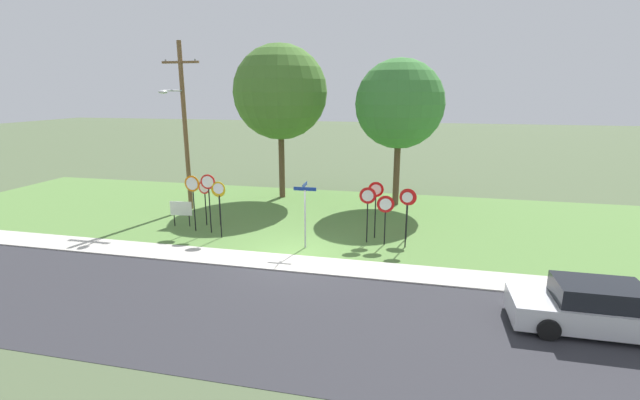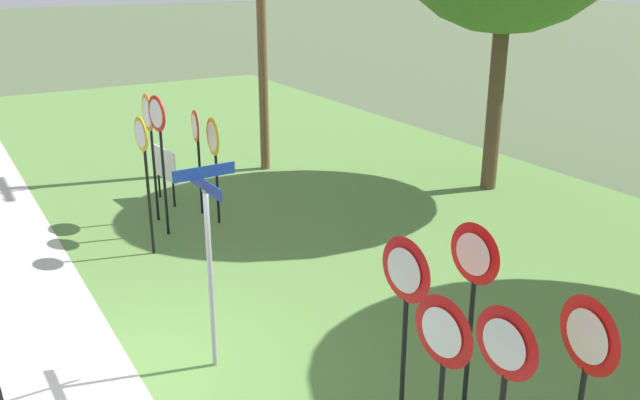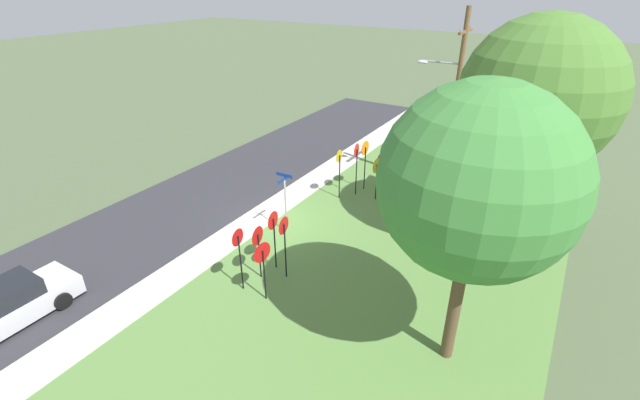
{
  "view_description": "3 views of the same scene",
  "coord_description": "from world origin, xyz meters",
  "px_view_note": "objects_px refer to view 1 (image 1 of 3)",
  "views": [
    {
      "loc": [
        4.78,
        -15.95,
        6.51
      ],
      "look_at": [
        0.58,
        2.46,
        1.78
      ],
      "focal_mm": 24.44,
      "sensor_mm": 36.0,
      "label": 1
    },
    {
      "loc": [
        7.82,
        -1.85,
        5.21
      ],
      "look_at": [
        -0.33,
        2.98,
        1.86
      ],
      "focal_mm": 38.12,
      "sensor_mm": 36.0,
      "label": 2
    },
    {
      "loc": [
        13.64,
        10.91,
        10.27
      ],
      "look_at": [
        -1.07,
        1.91,
        1.24
      ],
      "focal_mm": 24.19,
      "sensor_mm": 36.0,
      "label": 3
    }
  ],
  "objects_px": {
    "oak_tree_right": "(399,104)",
    "parked_sedan_distant": "(596,309)",
    "yield_sign_near_left": "(376,197)",
    "utility_pole": "(183,122)",
    "yield_sign_near_right": "(385,209)",
    "stop_sign_far_left": "(205,193)",
    "oak_tree_left": "(280,92)",
    "yield_sign_far_right": "(408,202)",
    "stop_sign_far_right": "(219,194)",
    "stop_sign_far_center": "(219,198)",
    "stop_sign_near_left": "(209,191)",
    "yield_sign_far_left": "(407,205)",
    "notice_board": "(181,210)",
    "stop_sign_near_right": "(193,191)",
    "street_name_post": "(305,210)",
    "yield_sign_center": "(368,202)"
  },
  "relations": [
    {
      "from": "oak_tree_right",
      "to": "parked_sedan_distant",
      "type": "distance_m",
      "value": 15.13
    },
    {
      "from": "yield_sign_near_left",
      "to": "utility_pole",
      "type": "height_order",
      "value": "utility_pole"
    },
    {
      "from": "oak_tree_right",
      "to": "yield_sign_near_right",
      "type": "bearing_deg",
      "value": -90.47
    },
    {
      "from": "stop_sign_far_left",
      "to": "oak_tree_left",
      "type": "xyz_separation_m",
      "value": [
        1.85,
        6.6,
        4.78
      ]
    },
    {
      "from": "yield_sign_far_right",
      "to": "parked_sedan_distant",
      "type": "relative_size",
      "value": 0.52
    },
    {
      "from": "stop_sign_far_right",
      "to": "yield_sign_far_right",
      "type": "distance_m",
      "value": 9.05
    },
    {
      "from": "stop_sign_far_center",
      "to": "utility_pole",
      "type": "bearing_deg",
      "value": 130.1
    },
    {
      "from": "yield_sign_near_left",
      "to": "yield_sign_near_right",
      "type": "xyz_separation_m",
      "value": [
        0.5,
        -0.82,
        -0.31
      ]
    },
    {
      "from": "stop_sign_near_left",
      "to": "stop_sign_far_right",
      "type": "xyz_separation_m",
      "value": [
        -0.06,
        1.11,
        -0.4
      ]
    },
    {
      "from": "yield_sign_far_left",
      "to": "oak_tree_left",
      "type": "distance_m",
      "value": 11.86
    },
    {
      "from": "utility_pole",
      "to": "oak_tree_right",
      "type": "height_order",
      "value": "utility_pole"
    },
    {
      "from": "notice_board",
      "to": "oak_tree_left",
      "type": "xyz_separation_m",
      "value": [
        2.96,
        6.98,
        5.57
      ]
    },
    {
      "from": "parked_sedan_distant",
      "to": "notice_board",
      "type": "bearing_deg",
      "value": 159.58
    },
    {
      "from": "stop_sign_near_right",
      "to": "street_name_post",
      "type": "relative_size",
      "value": 0.96
    },
    {
      "from": "stop_sign_near_left",
      "to": "yield_sign_center",
      "type": "relative_size",
      "value": 1.12
    },
    {
      "from": "stop_sign_near_right",
      "to": "yield_sign_near_left",
      "type": "distance_m",
      "value": 8.48
    },
    {
      "from": "yield_sign_near_left",
      "to": "utility_pole",
      "type": "relative_size",
      "value": 0.29
    },
    {
      "from": "yield_sign_near_left",
      "to": "oak_tree_left",
      "type": "distance_m",
      "value": 10.32
    },
    {
      "from": "notice_board",
      "to": "oak_tree_right",
      "type": "height_order",
      "value": "oak_tree_right"
    },
    {
      "from": "utility_pole",
      "to": "stop_sign_near_left",
      "type": "bearing_deg",
      "value": -49.26
    },
    {
      "from": "oak_tree_left",
      "to": "stop_sign_far_right",
      "type": "bearing_deg",
      "value": -100.08
    },
    {
      "from": "yield_sign_near_right",
      "to": "oak_tree_right",
      "type": "bearing_deg",
      "value": 82.81
    },
    {
      "from": "yield_sign_near_right",
      "to": "street_name_post",
      "type": "bearing_deg",
      "value": -168.3
    },
    {
      "from": "yield_sign_center",
      "to": "street_name_post",
      "type": "distance_m",
      "value": 2.76
    },
    {
      "from": "stop_sign_far_left",
      "to": "notice_board",
      "type": "xyz_separation_m",
      "value": [
        -1.11,
        -0.38,
        -0.79
      ]
    },
    {
      "from": "oak_tree_right",
      "to": "parked_sedan_distant",
      "type": "height_order",
      "value": "oak_tree_right"
    },
    {
      "from": "yield_sign_far_right",
      "to": "yield_sign_far_left",
      "type": "bearing_deg",
      "value": -81.43
    },
    {
      "from": "stop_sign_near_right",
      "to": "stop_sign_far_left",
      "type": "height_order",
      "value": "stop_sign_near_right"
    },
    {
      "from": "stop_sign_far_center",
      "to": "stop_sign_far_right",
      "type": "height_order",
      "value": "stop_sign_far_center"
    },
    {
      "from": "stop_sign_near_left",
      "to": "yield_sign_far_right",
      "type": "bearing_deg",
      "value": -0.37
    },
    {
      "from": "utility_pole",
      "to": "notice_board",
      "type": "height_order",
      "value": "utility_pole"
    },
    {
      "from": "yield_sign_near_left",
      "to": "oak_tree_right",
      "type": "height_order",
      "value": "oak_tree_right"
    },
    {
      "from": "oak_tree_left",
      "to": "stop_sign_far_left",
      "type": "bearing_deg",
      "value": -105.64
    },
    {
      "from": "stop_sign_near_left",
      "to": "yield_sign_near_left",
      "type": "height_order",
      "value": "stop_sign_near_left"
    },
    {
      "from": "oak_tree_left",
      "to": "utility_pole",
      "type": "bearing_deg",
      "value": -136.07
    },
    {
      "from": "stop_sign_near_left",
      "to": "stop_sign_near_right",
      "type": "relative_size",
      "value": 1.04
    },
    {
      "from": "parked_sedan_distant",
      "to": "yield_sign_near_left",
      "type": "bearing_deg",
      "value": 136.86
    },
    {
      "from": "oak_tree_left",
      "to": "oak_tree_right",
      "type": "distance_m",
      "value": 7.09
    },
    {
      "from": "yield_sign_near_left",
      "to": "notice_board",
      "type": "xyz_separation_m",
      "value": [
        -9.45,
        -0.31,
        -1.1
      ]
    },
    {
      "from": "notice_board",
      "to": "yield_sign_near_right",
      "type": "bearing_deg",
      "value": -8.96
    },
    {
      "from": "stop_sign_near_left",
      "to": "stop_sign_far_left",
      "type": "distance_m",
      "value": 1.32
    },
    {
      "from": "parked_sedan_distant",
      "to": "yield_sign_far_left",
      "type": "bearing_deg",
      "value": 134.84
    },
    {
      "from": "yield_sign_far_left",
      "to": "oak_tree_left",
      "type": "height_order",
      "value": "oak_tree_left"
    },
    {
      "from": "yield_sign_far_left",
      "to": "notice_board",
      "type": "bearing_deg",
      "value": 171.69
    },
    {
      "from": "yield_sign_near_left",
      "to": "oak_tree_left",
      "type": "bearing_deg",
      "value": 129.56
    },
    {
      "from": "stop_sign_near_right",
      "to": "street_name_post",
      "type": "distance_m",
      "value": 5.79
    },
    {
      "from": "oak_tree_right",
      "to": "oak_tree_left",
      "type": "bearing_deg",
      "value": 177.59
    },
    {
      "from": "oak_tree_right",
      "to": "yield_sign_far_right",
      "type": "bearing_deg",
      "value": -82.38
    },
    {
      "from": "notice_board",
      "to": "oak_tree_left",
      "type": "bearing_deg",
      "value": 61.02
    },
    {
      "from": "yield_sign_far_left",
      "to": "oak_tree_right",
      "type": "distance_m",
      "value": 8.33
    }
  ]
}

